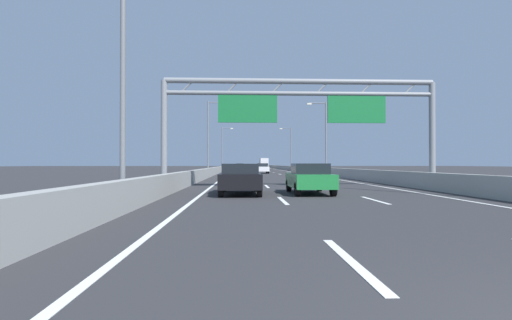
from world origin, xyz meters
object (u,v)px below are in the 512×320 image
object	(u,v)px
streetlamp_right_mid	(324,133)
streetlamp_left_far	(223,146)
sign_gantry	(301,105)
black_car	(240,178)
streetlamp_left_near	(129,55)
green_car	(309,178)
white_car	(263,168)
streetlamp_left_mid	(210,133)
orange_car	(240,167)
box_truck	(264,163)
blue_car	(240,166)
streetlamp_right_far	(290,146)

from	to	relation	value
streetlamp_right_mid	streetlamp_left_far	distance (m)	37.93
sign_gantry	streetlamp_left_far	distance (m)	62.39
black_car	streetlamp_left_near	bearing A→B (deg)	-136.26
streetlamp_left_near	streetlamp_left_far	bearing A→B (deg)	90.00
streetlamp_right_mid	green_car	world-z (taller)	streetlamp_right_mid
sign_gantry	green_car	xyz separation A→B (m)	(-0.19, -3.81, -4.07)
white_car	black_car	world-z (taller)	white_car
streetlamp_right_mid	sign_gantry	bearing A→B (deg)	-105.35
streetlamp_left_near	streetlamp_left_far	size ratio (longest dim) A/B	1.00
streetlamp_right_mid	streetlamp_left_mid	bearing A→B (deg)	180.00
streetlamp_right_mid	green_car	xyz separation A→B (m)	(-7.62, -30.88, -4.66)
black_car	green_car	bearing A→B (deg)	2.51
streetlamp_left_near	white_car	bearing A→B (deg)	80.13
orange_car	streetlamp_right_mid	bearing A→B (deg)	-71.30
sign_gantry	box_truck	distance (m)	95.43
streetlamp_right_mid	green_car	size ratio (longest dim) A/B	2.31
streetlamp_left_near	white_car	xyz separation A→B (m)	(7.22, 41.49, -4.64)
black_car	green_car	distance (m)	3.29
white_car	streetlamp_left_near	bearing A→B (deg)	-99.87
streetlamp_left_near	green_car	distance (m)	9.54
streetlamp_left_near	blue_car	world-z (taller)	streetlamp_left_near
streetlamp_right_mid	white_car	world-z (taller)	streetlamp_right_mid
white_car	blue_car	world-z (taller)	blue_car
streetlamp_right_far	black_car	xyz separation A→B (m)	(-10.91, -65.89, -4.65)
white_car	green_car	bearing A→B (deg)	-89.86
streetlamp_left_far	box_truck	distance (m)	35.37
orange_car	streetlamp_left_mid	bearing A→B (deg)	-96.40
streetlamp_left_far	streetlamp_left_mid	bearing A→B (deg)	-90.00
streetlamp_left_near	box_truck	distance (m)	103.77
streetlamp_left_near	orange_car	xyz separation A→B (m)	(3.72, 68.01, -4.65)
sign_gantry	white_car	xyz separation A→B (m)	(-0.28, 33.69, -4.04)
white_car	streetlamp_right_mid	bearing A→B (deg)	-40.65
streetlamp_right_mid	orange_car	size ratio (longest dim) A/B	2.28
streetlamp_right_mid	orange_car	distance (m)	35.29
streetlamp_left_near	black_car	xyz separation A→B (m)	(4.02, 3.85, -4.65)
sign_gantry	streetlamp_left_near	xyz separation A→B (m)	(-7.50, -7.80, 0.59)
streetlamp_left_far	streetlamp_right_mid	bearing A→B (deg)	-66.82
streetlamp_left_mid	streetlamp_left_far	xyz separation A→B (m)	(0.00, 34.87, 0.00)
streetlamp_left_far	green_car	distance (m)	66.31
blue_car	box_truck	distance (m)	26.44
streetlamp_right_mid	white_car	xyz separation A→B (m)	(-7.71, 6.62, -4.64)
streetlamp_left_near	box_truck	world-z (taller)	streetlamp_left_near
streetlamp_right_far	box_truck	world-z (taller)	streetlamp_right_far
sign_gantry	blue_car	distance (m)	70.13
streetlamp_left_near	blue_car	xyz separation A→B (m)	(3.82, 77.72, -4.64)
white_car	black_car	xyz separation A→B (m)	(-3.20, -37.65, -0.02)
streetlamp_left_near	white_car	size ratio (longest dim) A/B	2.09
blue_car	box_truck	xyz separation A→B (m)	(7.30, 25.39, 0.95)
orange_car	streetlamp_left_far	bearing A→B (deg)	155.08
sign_gantry	box_truck	size ratio (longest dim) A/B	1.88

